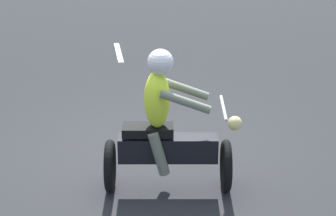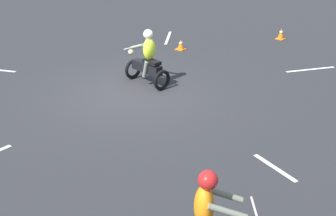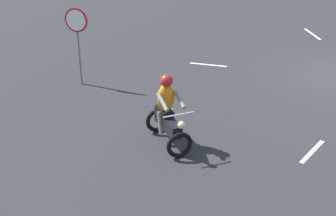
# 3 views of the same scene
# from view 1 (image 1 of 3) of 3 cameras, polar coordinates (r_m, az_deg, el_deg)

# --- Properties ---
(ground_plane) EXTENTS (120.00, 120.00, 0.00)m
(ground_plane) POSITION_cam_1_polar(r_m,az_deg,el_deg) (8.17, -1.54, -4.53)
(ground_plane) COLOR #28282B
(motorcycle_rider_foreground) EXTENTS (0.82, 1.55, 1.66)m
(motorcycle_rider_foreground) POSITION_cam_1_polar(r_m,az_deg,el_deg) (7.17, -0.28, -2.03)
(motorcycle_rider_foreground) COLOR black
(motorcycle_rider_foreground) RESTS_ON ground
(lane_stripe_e) EXTENTS (1.25, 0.11, 0.01)m
(lane_stripe_e) POSITION_cam_1_polar(r_m,az_deg,el_deg) (12.46, -4.32, 4.86)
(lane_stripe_e) COLOR silver
(lane_stripe_e) RESTS_ON ground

